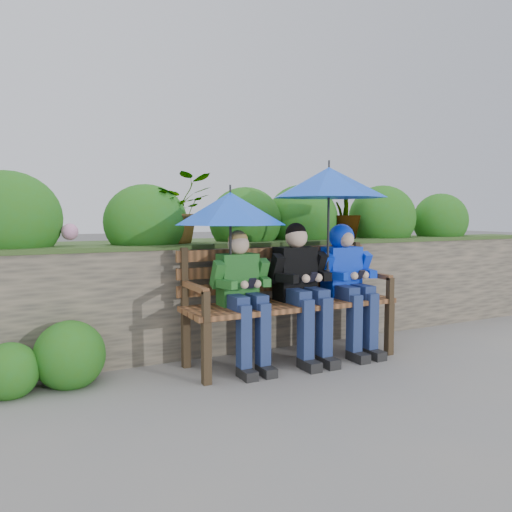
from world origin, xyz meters
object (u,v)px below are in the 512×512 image
park_bench (287,295)px  boy_middle (301,283)px  umbrella_left (230,209)px  boy_left (243,290)px  boy_right (347,276)px  umbrella_right (329,183)px

park_bench → boy_middle: 0.17m
umbrella_left → boy_left: bearing=-31.0°
boy_middle → umbrella_left: umbrella_left is taller
boy_right → umbrella_right: size_ratio=1.17×
umbrella_right → boy_left: bearing=178.9°
boy_left → boy_right: 1.09m
park_bench → umbrella_right: size_ratio=1.87×
park_bench → boy_right: 0.63m
boy_left → boy_right: boy_right is taller
boy_middle → umbrella_right: (0.27, -0.01, 0.89)m
boy_left → umbrella_right: 1.24m
park_bench → boy_middle: bearing=-47.8°
boy_left → umbrella_left: bearing=149.0°
boy_middle → umbrella_left: (-0.66, 0.06, 0.66)m
boy_left → umbrella_right: (0.84, -0.02, 0.91)m
park_bench → boy_left: boy_left is taller
park_bench → umbrella_left: bearing=-176.0°
umbrella_left → umbrella_right: (0.93, -0.07, 0.23)m
boy_left → boy_middle: size_ratio=0.95×
umbrella_left → boy_right: bearing=-2.1°
park_bench → boy_middle: size_ratio=1.58×
park_bench → umbrella_left: (-0.57, -0.04, 0.77)m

